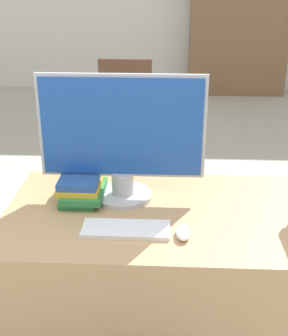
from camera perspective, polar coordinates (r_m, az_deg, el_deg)
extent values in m
cube|color=tan|center=(2.05, 2.81, -14.52)|extent=(1.29, 0.73, 0.74)
cylinder|color=#B7B7BC|center=(1.95, -2.57, -3.31)|extent=(0.24, 0.24, 0.02)
cylinder|color=#B7B7BC|center=(1.93, -2.60, -1.82)|extent=(0.09, 0.09, 0.09)
cube|color=#B7B7BC|center=(1.84, -2.73, 5.06)|extent=(0.66, 0.01, 0.42)
cube|color=#19479E|center=(1.84, -2.74, 5.01)|extent=(0.63, 0.02, 0.39)
cube|color=white|center=(1.71, -2.22, -7.46)|extent=(0.32, 0.13, 0.02)
ellipsoid|color=white|center=(1.69, 4.78, -7.81)|extent=(0.05, 0.11, 0.03)
cube|color=#2D7F42|center=(1.96, -7.77, -3.33)|extent=(0.14, 0.23, 0.02)
cube|color=#2D7F42|center=(1.94, -7.31, -2.81)|extent=(0.16, 0.24, 0.03)
cube|color=gold|center=(1.93, -7.74, -1.98)|extent=(0.17, 0.21, 0.03)
cube|color=#285199|center=(1.92, -7.81, -1.30)|extent=(0.16, 0.20, 0.03)
cylinder|color=#4C3323|center=(3.75, -5.59, 1.05)|extent=(0.04, 0.04, 0.43)
cylinder|color=#4C3323|center=(3.71, 0.23, 0.94)|extent=(0.04, 0.04, 0.43)
cylinder|color=#4C3323|center=(4.10, -4.84, 3.06)|extent=(0.04, 0.04, 0.43)
cylinder|color=#4C3323|center=(4.07, 0.48, 2.98)|extent=(0.04, 0.04, 0.43)
cube|color=#4C3323|center=(3.82, -2.49, 5.40)|extent=(0.44, 0.44, 0.05)
cube|color=#4C3323|center=(3.94, -2.29, 9.84)|extent=(0.44, 0.04, 0.46)
cube|color=#846042|center=(6.57, 11.65, 17.65)|extent=(1.29, 0.32, 2.06)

